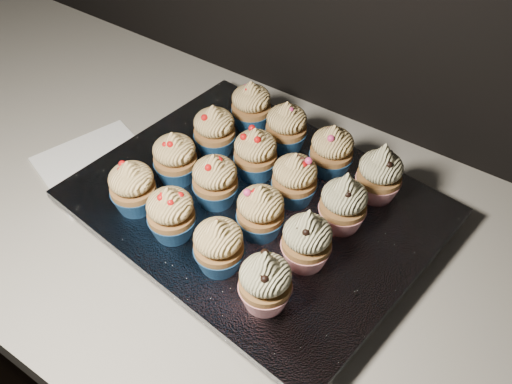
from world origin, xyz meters
TOP-DOWN VIEW (x-y plane):
  - worktop at (0.00, 1.70)m, footprint 2.44×0.64m
  - napkin at (-0.44, 1.67)m, footprint 0.20×0.20m
  - baking_tray at (-0.17, 1.72)m, footprint 0.47×0.38m
  - foil_lining at (-0.17, 1.72)m, footprint 0.51×0.42m
  - cupcake_0 at (-0.30, 1.62)m, footprint 0.06×0.06m
  - cupcake_1 at (-0.23, 1.61)m, footprint 0.06×0.06m
  - cupcake_2 at (-0.15, 1.60)m, footprint 0.06×0.06m
  - cupcake_3 at (-0.07, 1.59)m, footprint 0.06×0.06m
  - cupcake_4 at (-0.29, 1.69)m, footprint 0.06×0.06m
  - cupcake_5 at (-0.22, 1.69)m, footprint 0.06×0.06m
  - cupcake_6 at (-0.14, 1.68)m, footprint 0.06×0.06m
  - cupcake_7 at (-0.06, 1.67)m, footprint 0.06×0.06m
  - cupcake_8 at (-0.29, 1.77)m, footprint 0.06×0.06m
  - cupcake_9 at (-0.21, 1.77)m, footprint 0.06×0.06m
  - cupcake_10 at (-0.13, 1.75)m, footprint 0.06×0.06m
  - cupcake_11 at (-0.06, 1.75)m, footprint 0.06×0.06m
  - cupcake_12 at (-0.28, 1.85)m, footprint 0.06×0.06m
  - cupcake_13 at (-0.20, 1.84)m, footprint 0.06×0.06m
  - cupcake_14 at (-0.12, 1.83)m, footprint 0.06×0.06m
  - cupcake_15 at (-0.04, 1.83)m, footprint 0.06×0.06m

SIDE VIEW (x-z plane):
  - worktop at x=0.00m, z-range 0.86..0.90m
  - napkin at x=-0.44m, z-range 0.90..0.90m
  - baking_tray at x=-0.17m, z-range 0.90..0.92m
  - foil_lining at x=-0.17m, z-range 0.92..0.93m
  - cupcake_0 at x=-0.30m, z-range 0.93..1.01m
  - cupcake_1 at x=-0.23m, z-range 0.93..1.01m
  - cupcake_2 at x=-0.15m, z-range 0.93..1.01m
  - cupcake_4 at x=-0.29m, z-range 0.93..1.01m
  - cupcake_5 at x=-0.22m, z-range 0.93..1.01m
  - cupcake_6 at x=-0.14m, z-range 0.93..1.01m
  - cupcake_8 at x=-0.29m, z-range 0.93..1.01m
  - cupcake_9 at x=-0.21m, z-range 0.93..1.01m
  - cupcake_10 at x=-0.13m, z-range 0.93..1.01m
  - cupcake_12 at x=-0.28m, z-range 0.93..1.01m
  - cupcake_13 at x=-0.20m, z-range 0.93..1.01m
  - cupcake_14 at x=-0.12m, z-range 0.93..1.01m
  - cupcake_3 at x=-0.07m, z-range 0.93..1.02m
  - cupcake_7 at x=-0.06m, z-range 0.93..1.02m
  - cupcake_11 at x=-0.06m, z-range 0.93..1.02m
  - cupcake_15 at x=-0.04m, z-range 0.93..1.02m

